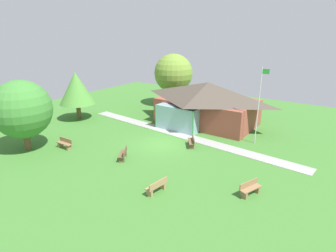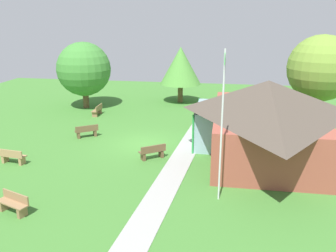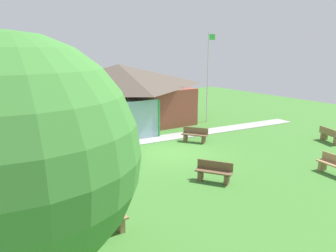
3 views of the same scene
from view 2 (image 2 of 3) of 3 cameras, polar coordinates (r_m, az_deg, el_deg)
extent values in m
plane|color=#3D752D|center=(22.44, -3.74, -2.91)|extent=(44.00, 44.00, 0.00)
cube|color=brown|center=(21.21, 15.24, -0.97)|extent=(9.46, 5.74, 2.61)
pyramid|color=#4C4238|center=(20.66, 15.70, 4.72)|extent=(10.46, 6.74, 1.70)
cube|color=#8CB2BF|center=(22.50, 6.07, 0.24)|extent=(4.26, 1.20, 2.35)
cylinder|color=green|center=(24.57, 4.98, 1.73)|extent=(0.12, 0.12, 2.35)
cylinder|color=green|center=(20.51, 4.04, -1.39)|extent=(0.12, 0.12, 2.35)
cube|color=#999993|center=(22.00, 3.28, -3.27)|extent=(23.18, 3.32, 0.03)
cylinder|color=silver|center=(14.85, 8.58, -0.42)|extent=(0.08, 0.08, 6.50)
cube|color=green|center=(13.95, 9.09, 10.62)|extent=(0.60, 0.02, 0.40)
cube|color=#9E7A51|center=(21.13, -23.60, -4.37)|extent=(0.63, 1.54, 0.06)
cube|color=#9E7A51|center=(21.57, -24.64, -4.81)|extent=(0.42, 0.21, 0.39)
cube|color=#9E7A51|center=(20.88, -22.35, -5.22)|extent=(0.42, 0.21, 0.39)
cube|color=#9E7A51|center=(20.93, -23.99, -4.01)|extent=(0.25, 1.50, 0.36)
cube|color=olive|center=(16.01, -23.69, -11.27)|extent=(0.94, 1.56, 0.06)
cube|color=olive|center=(15.73, -22.34, -12.69)|extent=(0.43, 0.29, 0.39)
cube|color=olive|center=(16.54, -24.76, -11.49)|extent=(0.43, 0.29, 0.39)
cube|color=olive|center=(16.02, -23.24, -10.36)|extent=(0.58, 1.43, 0.36)
cube|color=brown|center=(20.04, -2.55, -4.02)|extent=(1.23, 1.48, 0.06)
cube|color=brown|center=(19.94, -4.00, -4.95)|extent=(0.42, 0.36, 0.39)
cube|color=brown|center=(20.34, -1.12, -4.45)|extent=(0.42, 0.36, 0.39)
cube|color=brown|center=(19.80, -2.34, -3.64)|extent=(0.92, 1.26, 0.36)
cube|color=brown|center=(24.18, -12.93, -0.71)|extent=(1.20, 1.49, 0.06)
cube|color=brown|center=(24.16, -14.16, -1.45)|extent=(0.42, 0.36, 0.39)
cube|color=brown|center=(24.36, -11.63, -1.12)|extent=(0.42, 0.36, 0.39)
cube|color=brown|center=(23.94, -12.87, -0.36)|extent=(0.89, 1.28, 0.36)
cube|color=olive|center=(29.40, -11.34, 2.56)|extent=(1.51, 0.46, 0.06)
cube|color=olive|center=(28.96, -11.66, 1.80)|extent=(0.17, 0.40, 0.39)
cube|color=olive|center=(29.96, -10.96, 2.36)|extent=(0.17, 0.40, 0.39)
cube|color=olive|center=(29.29, -11.01, 2.95)|extent=(1.50, 0.08, 0.36)
cylinder|color=brown|center=(33.30, 1.98, 5.31)|extent=(0.47, 0.47, 1.72)
cone|color=#4C8C38|center=(32.87, 2.03, 9.66)|extent=(3.75, 3.75, 3.38)
cylinder|color=brown|center=(28.80, 22.63, 2.70)|extent=(0.52, 0.52, 2.30)
sphere|color=olive|center=(28.27, 23.31, 8.50)|extent=(4.80, 4.80, 4.80)
cylinder|color=brown|center=(32.01, -13.03, 4.35)|extent=(0.51, 0.51, 1.67)
sphere|color=#3D7F33|center=(31.57, -13.34, 8.87)|extent=(4.58, 4.58, 4.58)
camera|label=1|loc=(24.25, -65.27, 11.25)|focal=30.44mm
camera|label=3|loc=(35.01, -22.88, 12.03)|focal=34.80mm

